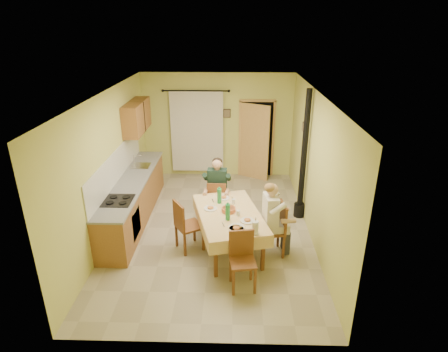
{
  "coord_description": "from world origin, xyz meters",
  "views": [
    {
      "loc": [
        0.44,
        -6.78,
        4.02
      ],
      "look_at": [
        0.25,
        0.1,
        1.15
      ],
      "focal_mm": 30.0,
      "sensor_mm": 36.0,
      "label": 1
    }
  ],
  "objects_px": {
    "chair_far": "(217,209)",
    "chair_right": "(272,239)",
    "dining_table": "(229,231)",
    "chair_near": "(242,272)",
    "man_far": "(217,183)",
    "stove_flue": "(302,173)",
    "chair_left": "(189,235)",
    "man_right": "(272,211)"
  },
  "relations": [
    {
      "from": "chair_far",
      "to": "chair_left",
      "type": "xyz_separation_m",
      "value": [
        -0.49,
        -1.08,
        0.0
      ]
    },
    {
      "from": "chair_near",
      "to": "man_far",
      "type": "relative_size",
      "value": 0.69
    },
    {
      "from": "man_far",
      "to": "stove_flue",
      "type": "height_order",
      "value": "stove_flue"
    },
    {
      "from": "dining_table",
      "to": "stove_flue",
      "type": "relative_size",
      "value": 0.73
    },
    {
      "from": "chair_left",
      "to": "dining_table",
      "type": "bearing_deg",
      "value": 59.8
    },
    {
      "from": "chair_near",
      "to": "man_right",
      "type": "distance_m",
      "value": 1.26
    },
    {
      "from": "man_far",
      "to": "dining_table",
      "type": "bearing_deg",
      "value": -73.33
    },
    {
      "from": "chair_far",
      "to": "chair_right",
      "type": "bearing_deg",
      "value": -45.74
    },
    {
      "from": "man_far",
      "to": "stove_flue",
      "type": "xyz_separation_m",
      "value": [
        1.8,
        0.25,
        0.15
      ]
    },
    {
      "from": "chair_near",
      "to": "chair_right",
      "type": "bearing_deg",
      "value": -127.97
    },
    {
      "from": "chair_left",
      "to": "man_far",
      "type": "relative_size",
      "value": 0.72
    },
    {
      "from": "man_far",
      "to": "chair_right",
      "type": "bearing_deg",
      "value": -46.07
    },
    {
      "from": "chair_far",
      "to": "man_far",
      "type": "distance_m",
      "value": 0.59
    },
    {
      "from": "dining_table",
      "to": "man_right",
      "type": "height_order",
      "value": "man_right"
    },
    {
      "from": "chair_right",
      "to": "stove_flue",
      "type": "height_order",
      "value": "stove_flue"
    },
    {
      "from": "chair_left",
      "to": "man_far",
      "type": "xyz_separation_m",
      "value": [
        0.49,
        1.09,
        0.59
      ]
    },
    {
      "from": "chair_left",
      "to": "man_right",
      "type": "relative_size",
      "value": 0.72
    },
    {
      "from": "dining_table",
      "to": "chair_right",
      "type": "relative_size",
      "value": 2.02
    },
    {
      "from": "chair_near",
      "to": "man_far",
      "type": "height_order",
      "value": "man_far"
    },
    {
      "from": "chair_near",
      "to": "chair_left",
      "type": "height_order",
      "value": "chair_left"
    },
    {
      "from": "man_far",
      "to": "stove_flue",
      "type": "bearing_deg",
      "value": 10.46
    },
    {
      "from": "chair_right",
      "to": "chair_far",
      "type": "bearing_deg",
      "value": 33.33
    },
    {
      "from": "chair_far",
      "to": "chair_near",
      "type": "height_order",
      "value": "chair_near"
    },
    {
      "from": "chair_far",
      "to": "stove_flue",
      "type": "height_order",
      "value": "stove_flue"
    },
    {
      "from": "chair_right",
      "to": "chair_left",
      "type": "relative_size",
      "value": 1.01
    },
    {
      "from": "chair_left",
      "to": "stove_flue",
      "type": "distance_m",
      "value": 2.75
    },
    {
      "from": "chair_right",
      "to": "dining_table",
      "type": "bearing_deg",
      "value": 72.24
    },
    {
      "from": "chair_near",
      "to": "stove_flue",
      "type": "xyz_separation_m",
      "value": [
        1.3,
        2.43,
        0.73
      ]
    },
    {
      "from": "chair_far",
      "to": "chair_near",
      "type": "xyz_separation_m",
      "value": [
        0.5,
        -2.16,
        0.0
      ]
    },
    {
      "from": "dining_table",
      "to": "man_far",
      "type": "bearing_deg",
      "value": 90.04
    },
    {
      "from": "dining_table",
      "to": "chair_far",
      "type": "height_order",
      "value": "chair_far"
    },
    {
      "from": "chair_right",
      "to": "chair_left",
      "type": "bearing_deg",
      "value": 77.69
    },
    {
      "from": "man_right",
      "to": "dining_table",
      "type": "bearing_deg",
      "value": 71.9
    },
    {
      "from": "dining_table",
      "to": "stove_flue",
      "type": "xyz_separation_m",
      "value": [
        1.53,
        1.32,
        0.65
      ]
    },
    {
      "from": "man_far",
      "to": "man_right",
      "type": "relative_size",
      "value": 1.0
    },
    {
      "from": "chair_right",
      "to": "stove_flue",
      "type": "distance_m",
      "value": 1.79
    },
    {
      "from": "man_right",
      "to": "stove_flue",
      "type": "distance_m",
      "value": 1.64
    },
    {
      "from": "stove_flue",
      "to": "chair_far",
      "type": "bearing_deg",
      "value": -171.69
    },
    {
      "from": "chair_right",
      "to": "chair_near",
      "type": "bearing_deg",
      "value": 142.0
    },
    {
      "from": "chair_far",
      "to": "stove_flue",
      "type": "relative_size",
      "value": 0.34
    },
    {
      "from": "man_far",
      "to": "man_right",
      "type": "height_order",
      "value": "same"
    },
    {
      "from": "dining_table",
      "to": "man_right",
      "type": "relative_size",
      "value": 1.47
    }
  ]
}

